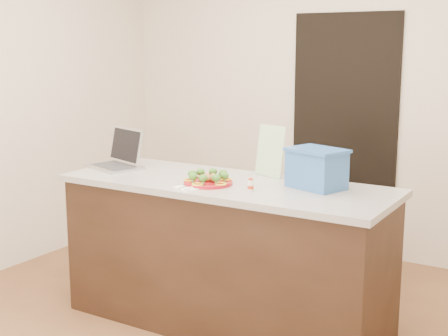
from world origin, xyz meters
The scene contains 15 objects.
room_shell centered at (0.00, 0.00, 1.62)m, with size 4.00×4.00×4.00m.
doorway centered at (0.10, 1.98, 1.00)m, with size 0.90×0.02×2.00m, color black.
island centered at (0.00, 0.25, 0.46)m, with size 2.06×0.76×0.92m.
plate centered at (-0.05, 0.13, 0.93)m, with size 0.29×0.29×0.02m.
meatballs centered at (-0.06, 0.14, 0.96)m, with size 0.12×0.11×0.04m.
broccoli centered at (-0.05, 0.13, 0.98)m, with size 0.24×0.24×0.04m.
pepper_rings centered at (-0.05, 0.13, 0.94)m, with size 0.29×0.28×0.01m.
napkin centered at (-0.10, -0.01, 0.92)m, with size 0.14×0.14×0.01m, color white.
fork centered at (-0.12, 0.00, 0.93)m, with size 0.03×0.13×0.00m.
knife centered at (-0.07, -0.03, 0.93)m, with size 0.02×0.18×0.01m.
yogurt_bottle centered at (0.25, 0.11, 0.95)m, with size 0.04×0.04×0.08m.
laptop centered at (-0.87, 0.29, 0.99)m, with size 0.43×0.40×0.26m.
leaflet centered at (0.15, 0.54, 1.08)m, with size 0.23×0.00×0.32m, color white.
blue_box centered at (0.54, 0.37, 1.04)m, with size 0.38×0.33×0.23m.
chair centered at (0.21, 1.06, 0.57)m, with size 0.56×0.57×1.01m.
Camera 1 is at (1.91, -2.92, 1.73)m, focal length 50.00 mm.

